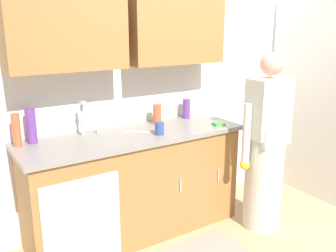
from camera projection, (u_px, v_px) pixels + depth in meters
ground_plane at (232, 248)px, 3.15m from camera, size 9.00×9.00×0.00m
kitchen_wall_with_uppers at (156, 65)px, 3.49m from camera, size 4.80×0.44×2.70m
closet_door_panel at (312, 101)px, 3.95m from camera, size 0.04×1.10×2.10m
counter_cabinet at (135, 186)px, 3.30m from camera, size 1.90×0.62×0.90m
countertop at (134, 135)px, 3.18m from camera, size 1.96×0.66×0.04m
sink at (94, 141)px, 3.00m from camera, size 0.50×0.36×0.35m
person_at_sink at (265, 156)px, 3.34m from camera, size 0.55×0.34×1.62m
bottle_soap at (186, 109)px, 3.67m from camera, size 0.07×0.07×0.19m
bottle_cleaner_spray at (31, 126)px, 2.88m from camera, size 0.08×0.08×0.28m
bottle_dish_liquid at (157, 114)px, 3.44m from camera, size 0.08×0.08×0.19m
bottle_water_tall at (16, 130)px, 2.80m from camera, size 0.06×0.06×0.26m
cup_by_sink at (159, 128)px, 3.12m from camera, size 0.08×0.08×0.11m
knife_on_counter at (136, 132)px, 3.21m from camera, size 0.21×0.16×0.01m
sponge at (219, 124)px, 3.42m from camera, size 0.11×0.07×0.03m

